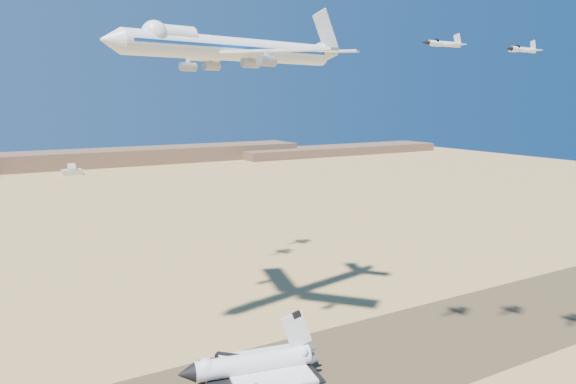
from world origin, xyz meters
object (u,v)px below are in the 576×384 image
shuttle (252,365)px  chase_jet_e (249,60)px  carrier_747 (229,49)px  chase_jet_a (443,44)px  chase_jet_d (219,48)px  chase_jet_b (522,49)px

shuttle → chase_jet_e: chase_jet_e is taller
shuttle → carrier_747: size_ratio=0.45×
chase_jet_a → chase_jet_d: (-16.90, 99.85, 5.58)m
chase_jet_a → chase_jet_e: (3.20, 113.72, 2.51)m
carrier_747 → chase_jet_d: (20.05, 51.83, 4.91)m
chase_jet_b → shuttle: bearing=145.7°
carrier_747 → chase_jet_b: 79.78m
carrier_747 → chase_jet_b: (55.58, -57.19, -1.97)m
shuttle → carrier_747: carrier_747 is taller
carrier_747 → chase_jet_a: size_ratio=5.93×
carrier_747 → chase_jet_b: size_ratio=6.24×
shuttle → chase_jet_a: bearing=-16.7°
shuttle → chase_jet_a: chase_jet_a is taller
shuttle → chase_jet_d: 122.06m
chase_jet_b → chase_jet_e: 123.92m
chase_jet_d → chase_jet_e: chase_jet_d is taller
carrier_747 → chase_jet_b: bearing=-57.5°
chase_jet_d → shuttle: bearing=-128.7°
chase_jet_e → chase_jet_d: bearing=-152.7°
shuttle → chase_jet_e: 134.72m
chase_jet_a → chase_jet_b: 20.81m
chase_jet_b → chase_jet_e: size_ratio=0.85×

